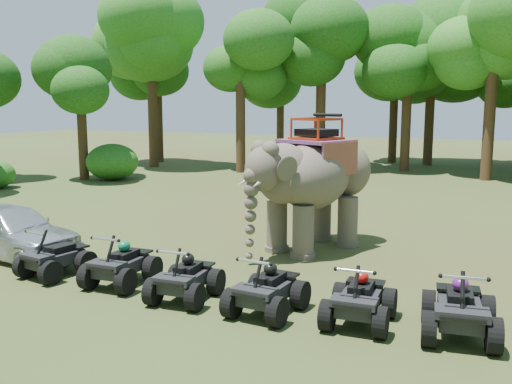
# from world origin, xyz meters

# --- Properties ---
(ground) EXTENTS (110.00, 110.00, 0.00)m
(ground) POSITION_xyz_m (0.00, 0.00, 0.00)
(ground) COLOR #47381E
(ground) RESTS_ON ground
(elephant) EXTENTS (3.58, 4.90, 3.76)m
(elephant) POSITION_xyz_m (0.74, 3.48, 1.88)
(elephant) COLOR #4E4338
(elephant) RESTS_ON ground
(parked_car) EXTENTS (4.41, 2.20, 1.44)m
(parked_car) POSITION_xyz_m (-6.35, -0.64, 0.72)
(parked_car) COLOR silver
(parked_car) RESTS_ON ground
(atv_0) EXTENTS (1.39, 1.74, 1.17)m
(atv_0) POSITION_xyz_m (-4.05, -1.45, 0.59)
(atv_0) COLOR black
(atv_0) RESTS_ON ground
(atv_1) EXTENTS (1.25, 1.68, 1.22)m
(atv_1) POSITION_xyz_m (-2.20, -1.38, 0.61)
(atv_1) COLOR black
(atv_1) RESTS_ON ground
(atv_2) EXTENTS (1.27, 1.67, 1.19)m
(atv_2) POSITION_xyz_m (-0.35, -1.65, 0.59)
(atv_2) COLOR black
(atv_2) RESTS_ON ground
(atv_3) EXTENTS (1.32, 1.73, 1.22)m
(atv_3) POSITION_xyz_m (1.51, -1.67, 0.61)
(atv_3) COLOR black
(atv_3) RESTS_ON ground
(atv_4) EXTENTS (1.26, 1.68, 1.21)m
(atv_4) POSITION_xyz_m (3.30, -1.46, 0.60)
(atv_4) COLOR black
(atv_4) RESTS_ON ground
(atv_5) EXTENTS (1.49, 1.90, 1.29)m
(atv_5) POSITION_xyz_m (5.05, -1.34, 0.65)
(atv_5) COLOR black
(atv_5) RESTS_ON ground
(tree_0) EXTENTS (6.24, 6.24, 8.92)m
(tree_0) POSITION_xyz_m (0.00, 23.10, 4.46)
(tree_0) COLOR #195114
(tree_0) RESTS_ON ground
(tree_1) EXTENTS (6.64, 6.64, 9.48)m
(tree_1) POSITION_xyz_m (4.63, 20.80, 4.74)
(tree_1) COLOR #195114
(tree_1) RESTS_ON ground
(tree_22) EXTENTS (4.58, 4.58, 6.55)m
(tree_22) POSITION_xyz_m (-15.01, 12.36, 3.27)
(tree_22) COLOR #195114
(tree_22) RESTS_ON ground
(tree_23) EXTENTS (6.82, 6.82, 9.74)m
(tree_23) POSITION_xyz_m (-15.03, 18.96, 4.87)
(tree_23) COLOR #195114
(tree_23) RESTS_ON ground
(tree_24) EXTENTS (5.87, 5.87, 8.38)m
(tree_24) POSITION_xyz_m (-8.71, 18.60, 4.19)
(tree_24) COLOR #195114
(tree_24) RESTS_ON ground
(tree_25) EXTENTS (6.96, 6.96, 9.94)m
(tree_25) POSITION_xyz_m (-4.89, 21.85, 4.97)
(tree_25) COLOR #195114
(tree_25) RESTS_ON ground
(tree_28) EXTENTS (5.79, 5.79, 8.27)m
(tree_28) POSITION_xyz_m (-16.42, 21.71, 4.13)
(tree_28) COLOR #195114
(tree_28) RESTS_ON ground
(tree_30) EXTENTS (5.82, 5.82, 8.31)m
(tree_30) POSITION_xyz_m (-10.03, 28.24, 4.16)
(tree_30) COLOR #195114
(tree_30) RESTS_ON ground
(tree_32) EXTENTS (5.92, 5.92, 8.46)m
(tree_32) POSITION_xyz_m (-1.63, 27.90, 4.23)
(tree_32) COLOR #195114
(tree_32) RESTS_ON ground
(tree_33) EXTENTS (6.91, 6.91, 9.87)m
(tree_33) POSITION_xyz_m (0.83, 27.05, 4.94)
(tree_33) COLOR #195114
(tree_33) RESTS_ON ground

